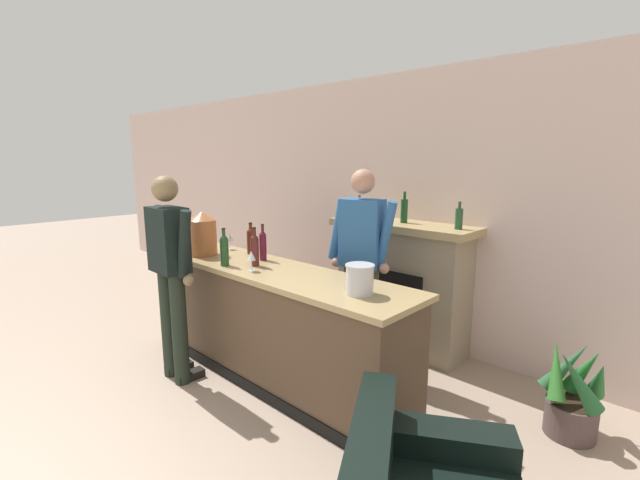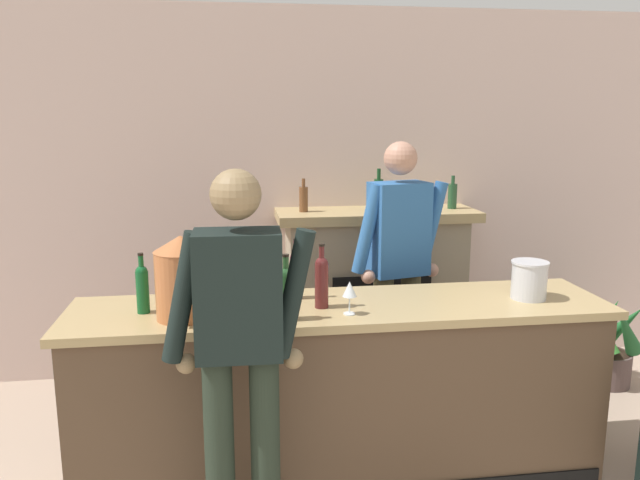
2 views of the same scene
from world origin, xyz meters
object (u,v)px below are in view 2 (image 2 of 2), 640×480
(wine_bottle_port_short, at_px, (286,291))
(wine_glass_back_row, at_px, (183,279))
(ice_bucket_steel, at_px, (529,280))
(wine_bottle_merlot_tall, at_px, (142,287))
(wine_glass_front_left, at_px, (350,290))
(wine_bottle_burgundy_dark, at_px, (322,280))
(wine_bottle_chardonnay_pale, at_px, (296,272))
(copper_dispenser, at_px, (182,277))
(wine_bottle_cabernet_heavy, at_px, (241,272))
(potted_plant_corner, at_px, (609,346))
(person_bartender, at_px, (398,267))
(fireplace_stone, at_px, (375,292))
(person_customer, at_px, (240,353))

(wine_bottle_port_short, bearing_deg, wine_glass_back_row, 141.21)
(ice_bucket_steel, xyz_separation_m, wine_bottle_port_short, (-1.34, -0.17, 0.04))
(wine_bottle_merlot_tall, bearing_deg, wine_glass_front_left, -9.51)
(wine_bottle_burgundy_dark, distance_m, wine_bottle_chardonnay_pale, 0.21)
(copper_dispenser, bearing_deg, wine_bottle_merlot_tall, 151.20)
(wine_bottle_cabernet_heavy, height_order, wine_glass_front_left, wine_bottle_cabernet_heavy)
(wine_bottle_burgundy_dark, xyz_separation_m, wine_glass_back_row, (-0.72, 0.25, -0.03))
(potted_plant_corner, distance_m, wine_bottle_chardonnay_pale, 2.65)
(potted_plant_corner, relative_size, wine_bottle_burgundy_dark, 2.00)
(person_bartender, xyz_separation_m, ice_bucket_steel, (0.54, -0.71, 0.09))
(copper_dispenser, height_order, ice_bucket_steel, copper_dispenser)
(copper_dispenser, xyz_separation_m, wine_bottle_merlot_tall, (-0.21, 0.11, -0.07))
(wine_bottle_merlot_tall, bearing_deg, person_bartender, 23.96)
(wine_glass_back_row, bearing_deg, wine_bottle_burgundy_dark, -18.83)
(potted_plant_corner, bearing_deg, wine_glass_front_left, -153.62)
(wine_bottle_cabernet_heavy, relative_size, wine_glass_back_row, 1.88)
(wine_bottle_cabernet_heavy, xyz_separation_m, wine_bottle_burgundy_dark, (0.41, -0.27, 0.01))
(fireplace_stone, distance_m, person_bartender, 0.75)
(wine_bottle_merlot_tall, bearing_deg, wine_bottle_burgundy_dark, -2.52)
(person_bartender, height_order, wine_bottle_burgundy_dark, person_bartender)
(person_customer, relative_size, wine_bottle_port_short, 5.37)
(fireplace_stone, xyz_separation_m, wine_glass_back_row, (-1.33, -1.12, 0.46))
(wine_bottle_burgundy_dark, xyz_separation_m, wine_bottle_merlot_tall, (-0.91, 0.04, -0.01))
(fireplace_stone, bearing_deg, copper_dispenser, -132.15)
(wine_bottle_chardonnay_pale, bearing_deg, wine_glass_front_left, -53.08)
(potted_plant_corner, bearing_deg, ice_bucket_steel, -140.61)
(wine_bottle_merlot_tall, bearing_deg, fireplace_stone, 41.31)
(copper_dispenser, bearing_deg, ice_bucket_steel, 2.27)
(fireplace_stone, height_order, potted_plant_corner, fireplace_stone)
(fireplace_stone, xyz_separation_m, wine_bottle_merlot_tall, (-1.51, -1.33, 0.48))
(ice_bucket_steel, xyz_separation_m, wine_bottle_chardonnay_pale, (-1.25, 0.18, 0.04))
(person_bartender, distance_m, ice_bucket_steel, 0.89)
(wine_bottle_cabernet_heavy, height_order, wine_glass_back_row, wine_bottle_cabernet_heavy)
(ice_bucket_steel, height_order, wine_bottle_chardonnay_pale, wine_bottle_chardonnay_pale)
(wine_bottle_chardonnay_pale, relative_size, wine_glass_front_left, 1.95)
(person_customer, xyz_separation_m, wine_glass_front_left, (0.55, 0.42, 0.14))
(potted_plant_corner, height_order, wine_bottle_merlot_tall, wine_bottle_merlot_tall)
(wine_bottle_cabernet_heavy, bearing_deg, copper_dispenser, -130.20)
(wine_bottle_burgundy_dark, relative_size, wine_bottle_chardonnay_pale, 1.02)
(person_bartender, distance_m, wine_glass_front_left, 0.97)
(person_customer, xyz_separation_m, wine_glass_back_row, (-0.29, 0.80, 0.13))
(fireplace_stone, distance_m, wine_bottle_chardonnay_pale, 1.47)
(wine_bottle_merlot_tall, distance_m, wine_bottle_chardonnay_pale, 0.80)
(person_bartender, bearing_deg, wine_bottle_chardonnay_pale, -143.58)
(copper_dispenser, height_order, wine_glass_back_row, copper_dispenser)
(ice_bucket_steel, distance_m, wine_glass_back_row, 1.88)
(wine_bottle_merlot_tall, bearing_deg, wine_bottle_port_short, -16.78)
(wine_bottle_cabernet_heavy, bearing_deg, potted_plant_corner, 13.95)
(wine_glass_front_left, bearing_deg, copper_dispenser, 175.91)
(fireplace_stone, xyz_separation_m, copper_dispenser, (-1.31, -1.44, 0.55))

